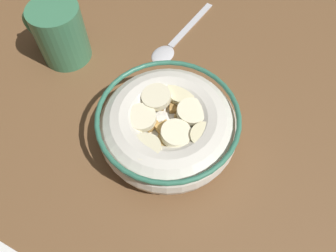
{
  "coord_description": "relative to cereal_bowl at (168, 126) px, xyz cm",
  "views": [
    {
      "loc": [
        -7.99,
        18.49,
        36.51
      ],
      "look_at": [
        0.0,
        0.0,
        3.0
      ],
      "focal_mm": 34.48,
      "sensor_mm": 36.0,
      "label": 1
    }
  ],
  "objects": [
    {
      "name": "coffee_mug",
      "position": [
        19.88,
        -7.27,
        1.21
      ],
      "size": [
        9.87,
        7.09,
        8.48
      ],
      "color": "#3F7F59",
      "rests_on": "ground_plane"
    },
    {
      "name": "cereal_bowl",
      "position": [
        0.0,
        0.0,
        0.0
      ],
      "size": [
        16.99,
        16.99,
        5.77
      ],
      "color": "silver",
      "rests_on": "ground_plane"
    },
    {
      "name": "ground_plane",
      "position": [
        0.02,
        0.01,
        -4.03
      ],
      "size": [
        136.16,
        136.16,
        2.0
      ],
      "primitive_type": "cube",
      "color": "brown"
    },
    {
      "name": "spoon",
      "position": [
        6.03,
        -15.27,
        -2.7
      ],
      "size": [
        5.13,
        16.18,
        0.8
      ],
      "color": "silver",
      "rests_on": "ground_plane"
    }
  ]
}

